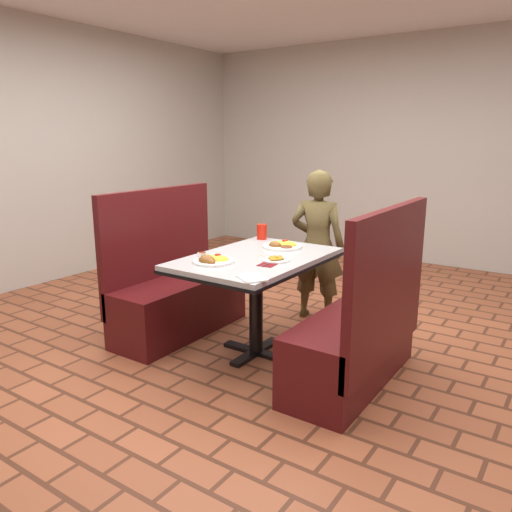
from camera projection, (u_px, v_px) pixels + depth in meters
name	position (u px, v px, depth m)	size (l,w,h in m)	color
room	(256.00, 84.00, 3.28)	(7.00, 7.04, 2.82)	#9B5132
dining_table	(256.00, 269.00, 3.57)	(0.81, 1.21, 0.75)	#B5B8BA
booth_bench_left	(176.00, 293.00, 4.09)	(0.47, 1.20, 1.17)	#511214
booth_bench_right	(358.00, 336.00, 3.21)	(0.47, 1.20, 1.17)	#511214
diner_person	(317.00, 246.00, 4.33)	(0.48, 0.31, 1.31)	brown
near_dinner_plate	(212.00, 258.00, 3.36)	(0.28, 0.28, 0.09)	white
far_dinner_plate	(283.00, 244.00, 3.82)	(0.30, 0.30, 0.08)	white
plantain_plate	(276.00, 259.00, 3.41)	(0.19, 0.19, 0.03)	white
maroon_napkin	(267.00, 265.00, 3.30)	(0.11, 0.11, 0.00)	#5E0E13
spoon_utensil	(266.00, 264.00, 3.29)	(0.01, 0.13, 0.00)	silver
red_tumbler	(262.00, 232.00, 4.12)	(0.08, 0.08, 0.12)	red
paper_napkin	(252.00, 278.00, 2.98)	(0.18, 0.14, 0.01)	white
knife_utensil	(220.00, 263.00, 3.31)	(0.01, 0.19, 0.00)	#BABABF
fork_utensil	(209.00, 263.00, 3.31)	(0.01, 0.14, 0.00)	#BCBCC0
lettuce_shreds	(265.00, 255.00, 3.58)	(0.28, 0.32, 0.00)	#8DB247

